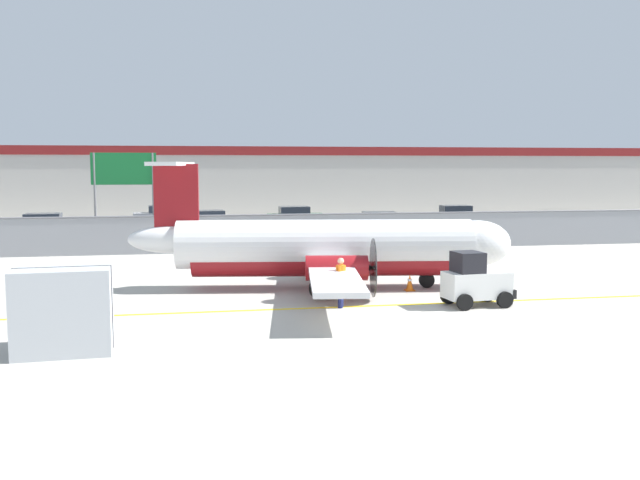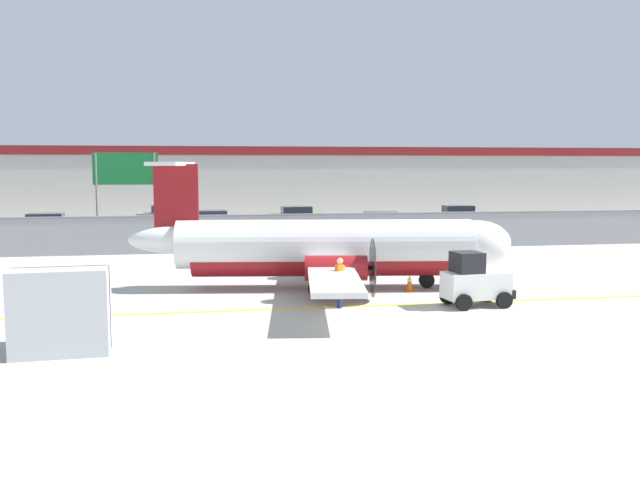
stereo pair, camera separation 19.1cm
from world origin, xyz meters
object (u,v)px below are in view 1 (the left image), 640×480
Objects in this scene: baggage_tug at (475,281)px; parked_car_0 at (41,226)px; traffic_cone_near_right at (485,276)px; highway_sign at (124,177)px; traffic_cone_near_left at (410,283)px; parked_car_2 at (209,222)px; parked_car_1 at (162,216)px; ground_crew_worker at (341,280)px; parked_car_4 at (381,224)px; cargo_container at (64,309)px; commuter_airplane at (332,248)px; parked_car_3 at (296,217)px; parked_car_5 at (454,216)px.

baggage_tug is 31.88m from parked_car_0.
traffic_cone_near_right is 0.12× the size of highway_sign.
parked_car_2 is (-6.87, 23.54, 0.58)m from traffic_cone_near_left.
traffic_cone_near_right is 0.15× the size of parked_car_1.
ground_crew_worker and parked_car_1 have the same top height.
traffic_cone_near_right is 24.83m from parked_car_2.
traffic_cone_near_right is at bearing 50.47° from ground_crew_worker.
cargo_container is at bearing -114.45° from parked_car_4.
baggage_tug is 0.96× the size of cargo_container.
cargo_container is (-8.70, -7.94, -0.50)m from commuter_airplane.
commuter_airplane is 3.69× the size of parked_car_2.
highway_sign is at bearing -159.13° from parked_car_4.
parked_car_0 is 0.98× the size of parked_car_1.
parked_car_3 is (6.56, 3.56, 0.00)m from parked_car_2.
traffic_cone_near_right is 26.57m from parked_car_5.
parked_car_4 is at bearing 93.32° from ground_crew_worker.
baggage_tug is at bearing 104.00° from parked_car_1.
parked_car_3 is (11.24, 33.95, -0.21)m from cargo_container.
cargo_container is at bearing -149.30° from traffic_cone_near_left.
commuter_airplane is 3.86m from ground_crew_worker.
parked_car_1 is at bearing 161.03° from parked_car_3.
baggage_tug is 0.57× the size of parked_car_0.
highway_sign reaches higher than parked_car_5.
commuter_airplane is 25.10× the size of traffic_cone_near_left.
parked_car_5 is (29.58, 3.79, 0.00)m from parked_car_0.
parked_car_2 is at bearing 168.55° from parked_car_4.
commuter_airplane is 6.50m from traffic_cone_near_right.
baggage_tug reaches higher than traffic_cone_near_left.
traffic_cone_near_left and traffic_cone_near_right have the same top height.
ground_crew_worker is at bearing 96.97° from parked_car_1.
parked_car_5 is (11.95, 26.19, 0.58)m from traffic_cone_near_left.
traffic_cone_near_left is at bearing -96.10° from parked_car_4.
commuter_airplane reaches higher than baggage_tug.
parked_car_0 is at bearing 179.96° from parked_car_2.
traffic_cone_near_right is at bearing 7.58° from commuter_airplane.
highway_sign is at bearing 87.30° from cargo_container.
parked_car_4 is (15.92, 26.81, -0.21)m from cargo_container.
parked_car_5 is at bearing -174.41° from parked_car_0.
highway_sign is (-0.28, 22.58, 3.04)m from cargo_container.
traffic_cone_near_left is at bearing -12.57° from commuter_airplane.
baggage_tug is at bearing -68.61° from traffic_cone_near_left.
baggage_tug is 28.02m from parked_car_2.
parked_car_4 is (7.22, 18.87, -0.71)m from commuter_airplane.
parked_car_1 is (1.25, 37.26, -0.21)m from cargo_container.
parked_car_0 is at bearing 134.68° from traffic_cone_near_right.
ground_crew_worker and parked_car_2 have the same top height.
parked_car_4 is at bearing 77.02° from baggage_tug.
baggage_tug is 0.56× the size of parked_car_2.
traffic_cone_near_left is (2.84, -1.08, -1.29)m from commuter_airplane.
highway_sign is at bearing 126.93° from traffic_cone_near_left.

